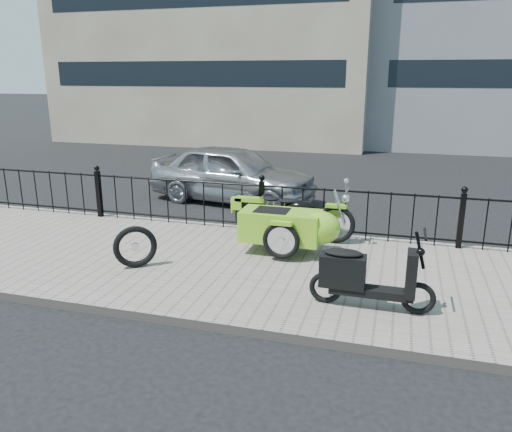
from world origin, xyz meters
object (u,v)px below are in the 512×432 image
(spare_tire, at_px, (135,247))
(sedan_car, at_px, (232,174))
(scooter, at_px, (363,277))
(motorcycle_sidecar, at_px, (293,224))

(spare_tire, bearing_deg, sedan_car, 90.74)
(scooter, height_order, spare_tire, scooter)
(motorcycle_sidecar, xyz_separation_m, spare_tire, (-2.16, -1.39, -0.14))
(sedan_car, bearing_deg, scooter, -136.60)
(spare_tire, bearing_deg, scooter, -6.87)
(motorcycle_sidecar, height_order, scooter, scooter)
(motorcycle_sidecar, height_order, sedan_car, sedan_car)
(motorcycle_sidecar, distance_m, spare_tire, 2.57)
(motorcycle_sidecar, relative_size, scooter, 1.45)
(scooter, relative_size, spare_tire, 2.37)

